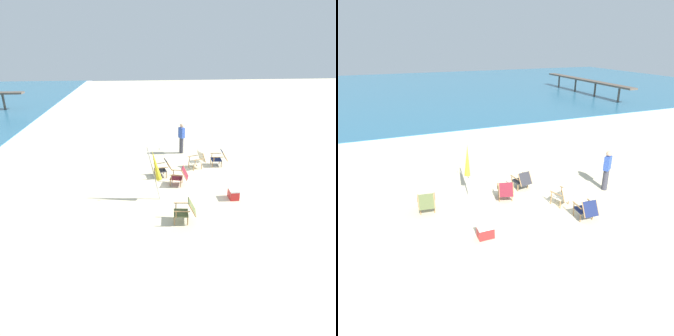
% 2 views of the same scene
% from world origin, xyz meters
% --- Properties ---
extents(ground_plane, '(80.00, 80.00, 0.00)m').
position_xyz_m(ground_plane, '(0.00, 0.00, 0.00)').
color(ground_plane, beige).
extents(sea, '(80.00, 40.00, 0.10)m').
position_xyz_m(sea, '(0.00, 30.36, 0.05)').
color(sea, '#2D6684').
rests_on(sea, ground).
extents(surf_band, '(80.00, 1.10, 0.06)m').
position_xyz_m(surf_band, '(0.00, 10.06, 0.03)').
color(surf_band, white).
rests_on(surf_band, ground).
extents(beach_chair_front_left, '(0.63, 0.80, 0.78)m').
position_xyz_m(beach_chair_front_left, '(1.65, -1.50, 0.42)').
color(beach_chair_front_left, '#19234C').
rests_on(beach_chair_front_left, ground).
extents(beach_chair_far_center, '(0.66, 0.80, 0.79)m').
position_xyz_m(beach_chair_far_center, '(-3.16, 0.93, 0.42)').
color(beach_chair_far_center, '#515B33').
rests_on(beach_chair_far_center, ground).
extents(beach_chair_back_left, '(0.69, 0.84, 0.79)m').
position_xyz_m(beach_chair_back_left, '(0.63, 1.33, 0.42)').
color(beach_chair_back_left, '#28282D').
rests_on(beach_chair_back_left, ground).
extents(beach_chair_mid_center, '(0.76, 0.83, 0.82)m').
position_xyz_m(beach_chair_mid_center, '(1.47, -0.39, 0.43)').
color(beach_chair_mid_center, beige).
rests_on(beach_chair_mid_center, ground).
extents(beach_chair_back_right, '(0.76, 0.87, 0.79)m').
position_xyz_m(beach_chair_back_right, '(-0.32, 0.72, 0.43)').
color(beach_chair_back_right, maroon).
rests_on(beach_chair_back_right, ground).
extents(umbrella_furled_yellow, '(0.42, 0.59, 2.07)m').
position_xyz_m(umbrella_furled_yellow, '(-1.43, 1.82, 1.36)').
color(umbrella_furled_yellow, '#B7B2A8').
rests_on(umbrella_furled_yellow, ground).
extents(person_near_chairs, '(0.39, 0.35, 1.63)m').
position_xyz_m(person_near_chairs, '(3.70, 0.09, 0.84)').
color(person_near_chairs, '#383842').
rests_on(person_near_chairs, ground).
extents(cooler_box, '(0.49, 0.35, 0.40)m').
position_xyz_m(cooler_box, '(-1.74, -1.15, 0.20)').
color(cooler_box, red).
rests_on(cooler_box, ground).
extents(pier_distant, '(0.90, 14.35, 1.63)m').
position_xyz_m(pier_distant, '(16.72, 19.67, 1.46)').
color(pier_distant, brown).
rests_on(pier_distant, ground).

